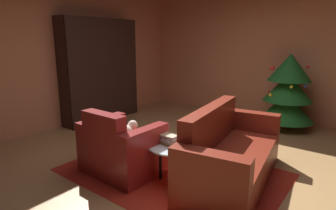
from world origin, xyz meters
The scene contains 11 objects.
ground_plane centered at (0.00, 0.00, 0.00)m, with size 7.32×7.32×0.00m, color #AD824F.
wall_back centered at (0.00, 3.08, 1.38)m, with size 6.13×0.06×2.75m, color tan.
wall_left centered at (-3.04, 0.00, 1.38)m, with size 0.06×6.22×2.75m, color tan.
area_rug centered at (-0.13, -0.28, 0.00)m, with size 2.64×1.85×0.01m, color #A22517.
bookshelf_unit centered at (-2.78, 0.89, 1.01)m, with size 0.37×1.73×2.09m.
armchair_red centered at (-0.66, -0.66, 0.31)m, with size 0.94×0.73×0.83m.
couch_red centered at (0.51, 0.01, 0.30)m, with size 1.04×1.95×0.88m.
coffee_table centered at (-0.04, -0.35, 0.38)m, with size 0.70×0.70×0.42m.
book_stack_on_table centered at (-0.10, -0.39, 0.49)m, with size 0.23×0.18×0.12m.
bottle_on_table centered at (0.15, -0.29, 0.52)m, with size 0.06×0.06×0.24m.
decorated_tree centered at (0.49, 2.50, 0.74)m, with size 0.98×0.98×1.42m.
Camera 1 is at (1.81, -2.90, 1.64)m, focal length 29.60 mm.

